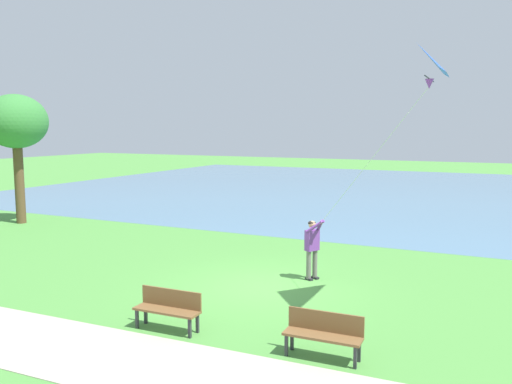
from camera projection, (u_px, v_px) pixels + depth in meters
name	position (u px, v px, depth m)	size (l,w,h in m)	color
ground_plane	(263.00, 287.00, 14.52)	(120.00, 120.00, 0.00)	#4C8E3D
lake_water	(354.00, 189.00, 38.00)	(36.00, 44.00, 0.01)	teal
walkway_path	(60.00, 346.00, 10.56)	(2.40, 32.00, 0.02)	#ADA393
person_kite_flyer	(313.00, 244.00, 15.14)	(0.52, 0.62, 1.83)	#232328
flying_kite	(416.00, 67.00, 11.67)	(2.51, 3.10, 4.43)	blue
park_bench_near_walkway	(324.00, 332.00, 10.01)	(0.49, 1.51, 0.88)	brown
park_bench_far_walkway	(168.00, 307.00, 11.42)	(0.49, 1.51, 0.88)	brown
tree_treeline_right	(16.00, 124.00, 23.82)	(3.04, 2.50, 5.91)	brown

